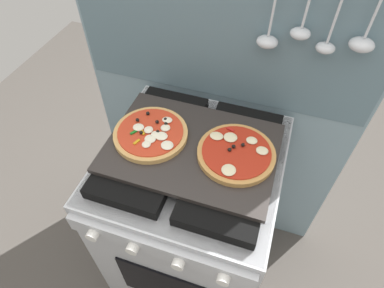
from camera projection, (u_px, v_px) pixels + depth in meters
name	position (u px, v px, depth m)	size (l,w,h in m)	color
ground_plane	(192.00, 259.00, 1.72)	(4.00, 4.00, 0.00)	#4C4742
kitchen_backsplash	(218.00, 109.00, 1.34)	(1.10, 0.09, 1.55)	#7A939E
stove	(192.00, 218.00, 1.39)	(0.60, 0.64, 0.90)	#B7BABF
baking_tray	(192.00, 148.00, 1.04)	(0.54, 0.38, 0.02)	#2D2826
pizza_left	(151.00, 134.00, 1.06)	(0.24, 0.24, 0.03)	tan
pizza_right	(236.00, 153.00, 1.00)	(0.24, 0.24, 0.03)	#C18947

